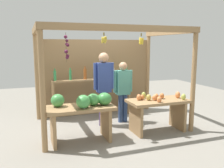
# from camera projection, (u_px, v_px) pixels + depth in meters

# --- Properties ---
(ground_plane) EXTENTS (12.00, 12.00, 0.00)m
(ground_plane) POSITION_uv_depth(u_px,v_px,m) (109.00, 124.00, 5.71)
(ground_plane) COLOR gray
(ground_plane) RESTS_ON ground
(market_stall) EXTENTS (3.21, 2.14, 2.23)m
(market_stall) POSITION_uv_depth(u_px,v_px,m) (103.00, 68.00, 5.92)
(market_stall) COLOR #99754C
(market_stall) RESTS_ON ground
(fruit_counter_left) EXTENTS (1.32, 0.67, 0.96)m
(fruit_counter_left) POSITION_uv_depth(u_px,v_px,m) (83.00, 109.00, 4.61)
(fruit_counter_left) COLOR #99754C
(fruit_counter_left) RESTS_ON ground
(fruit_counter_right) EXTENTS (1.30, 0.64, 0.85)m
(fruit_counter_right) POSITION_uv_depth(u_px,v_px,m) (158.00, 107.00, 5.20)
(fruit_counter_right) COLOR #99754C
(fruit_counter_right) RESTS_ON ground
(bottle_shelf_unit) EXTENTS (2.06, 0.22, 1.36)m
(bottle_shelf_unit) POSITION_uv_depth(u_px,v_px,m) (93.00, 86.00, 6.23)
(bottle_shelf_unit) COLOR #99754C
(bottle_shelf_unit) RESTS_ON ground
(vendor_man) EXTENTS (0.48, 0.23, 1.70)m
(vendor_man) POSITION_uv_depth(u_px,v_px,m) (104.00, 82.00, 5.50)
(vendor_man) COLOR #493762
(vendor_man) RESTS_ON ground
(vendor_woman) EXTENTS (0.48, 0.20, 1.47)m
(vendor_woman) POSITION_uv_depth(u_px,v_px,m) (123.00, 87.00, 5.78)
(vendor_woman) COLOR navy
(vendor_woman) RESTS_ON ground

